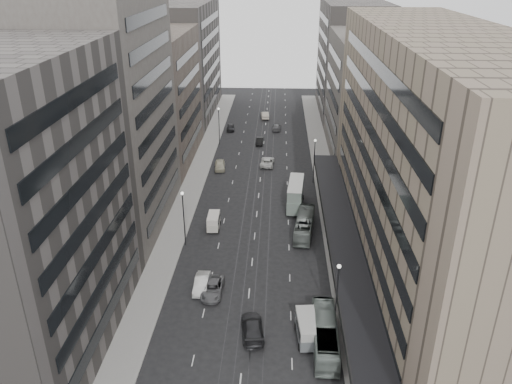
% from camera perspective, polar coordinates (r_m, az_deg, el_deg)
% --- Properties ---
extents(ground, '(220.00, 220.00, 0.00)m').
position_cam_1_polar(ground, '(61.01, -0.86, -12.06)').
color(ground, black).
rests_on(ground, ground).
extents(sidewalk_right, '(4.00, 125.00, 0.15)m').
position_cam_1_polar(sidewalk_right, '(94.06, 7.85, 1.70)').
color(sidewalk_right, gray).
rests_on(sidewalk_right, ground).
extents(sidewalk_left, '(4.00, 125.00, 0.15)m').
position_cam_1_polar(sidewalk_left, '(94.86, -6.75, 1.96)').
color(sidewalk_left, gray).
rests_on(sidewalk_left, ground).
extents(department_store, '(19.20, 60.00, 30.00)m').
position_cam_1_polar(department_store, '(63.41, 19.29, 3.39)').
color(department_store, '#7F6E5D').
rests_on(department_store, ground).
extents(building_right_mid, '(15.00, 28.00, 24.00)m').
position_cam_1_polar(building_right_mid, '(105.30, 12.84, 10.67)').
color(building_right_mid, '#4F4A44').
rests_on(building_right_mid, ground).
extents(building_right_far, '(15.00, 32.00, 28.00)m').
position_cam_1_polar(building_right_far, '(133.93, 10.85, 14.65)').
color(building_right_far, '#615B57').
rests_on(building_right_far, ground).
extents(building_left_a, '(15.00, 28.00, 30.00)m').
position_cam_1_polar(building_left_a, '(52.28, -25.81, -2.25)').
color(building_left_a, '#615B57').
rests_on(building_left_a, ground).
extents(building_left_b, '(15.00, 26.00, 34.00)m').
position_cam_1_polar(building_left_b, '(74.70, -16.91, 8.52)').
color(building_left_b, '#4F4A44').
rests_on(building_left_b, ground).
extents(building_left_c, '(15.00, 28.00, 25.00)m').
position_cam_1_polar(building_left_c, '(100.81, -11.78, 10.44)').
color(building_left_c, '#665A4F').
rests_on(building_left_c, ground).
extents(building_left_d, '(15.00, 38.00, 28.00)m').
position_cam_1_polar(building_left_d, '(132.04, -8.42, 14.67)').
color(building_left_d, '#615B57').
rests_on(building_left_d, ground).
extents(lamp_right_near, '(0.44, 0.44, 8.32)m').
position_cam_1_polar(lamp_right_near, '(54.22, 9.26, -10.95)').
color(lamp_right_near, '#262628').
rests_on(lamp_right_near, ground).
extents(lamp_right_far, '(0.44, 0.44, 8.32)m').
position_cam_1_polar(lamp_right_far, '(89.66, 6.69, 4.12)').
color(lamp_right_far, '#262628').
rests_on(lamp_right_far, ground).
extents(lamp_left_near, '(0.44, 0.44, 8.32)m').
position_cam_1_polar(lamp_left_near, '(69.56, -8.29, -2.32)').
color(lamp_left_near, '#262628').
rests_on(lamp_left_near, ground).
extents(lamp_left_far, '(0.44, 0.44, 8.32)m').
position_cam_1_polar(lamp_left_far, '(109.13, -4.26, 8.00)').
color(lamp_left_far, '#262628').
rests_on(lamp_left_far, ground).
extents(bus_near, '(2.64, 10.27, 2.85)m').
position_cam_1_polar(bus_near, '(54.34, 7.90, -15.82)').
color(bus_near, gray).
rests_on(bus_near, ground).
extents(bus_far, '(3.62, 10.25, 2.79)m').
position_cam_1_polar(bus_far, '(73.99, 5.55, -3.74)').
color(bus_far, gray).
rests_on(bus_far, ground).
extents(double_decker, '(3.09, 8.30, 4.45)m').
position_cam_1_polar(double_decker, '(81.13, 4.53, -0.22)').
color(double_decker, gray).
rests_on(double_decker, ground).
extents(vw_microbus, '(2.61, 5.04, 2.63)m').
position_cam_1_polar(vw_microbus, '(54.83, 5.87, -15.20)').
color(vw_microbus, slate).
rests_on(vw_microbus, ground).
extents(panel_van, '(1.91, 3.77, 2.36)m').
position_cam_1_polar(panel_van, '(75.13, -4.87, -3.33)').
color(panel_van, beige).
rests_on(panel_van, ground).
extents(sedan_1, '(1.69, 4.76, 1.56)m').
position_cam_1_polar(sedan_1, '(62.49, -6.22, -10.34)').
color(sedan_1, white).
rests_on(sedan_1, ground).
extents(sedan_2, '(2.62, 5.34, 1.46)m').
position_cam_1_polar(sedan_2, '(61.60, -4.97, -10.92)').
color(sedan_2, '#5E5E61').
rests_on(sedan_2, ground).
extents(sedan_3, '(3.01, 5.93, 1.65)m').
position_cam_1_polar(sedan_3, '(55.57, -0.41, -15.27)').
color(sedan_3, '#232325').
rests_on(sedan_3, ground).
extents(sedan_4, '(2.44, 5.04, 1.66)m').
position_cam_1_polar(sedan_4, '(97.01, -4.15, 3.08)').
color(sedan_4, beige).
rests_on(sedan_4, ground).
extents(sedan_5, '(1.58, 4.25, 1.39)m').
position_cam_1_polar(sedan_5, '(110.59, 0.44, 5.84)').
color(sedan_5, black).
rests_on(sedan_5, ground).
extents(sedan_6, '(2.87, 5.57, 1.50)m').
position_cam_1_polar(sedan_6, '(98.73, 1.30, 3.49)').
color(sedan_6, silver).
rests_on(sedan_6, ground).
extents(sedan_7, '(2.19, 4.83, 1.37)m').
position_cam_1_polar(sedan_7, '(120.45, 2.36, 7.42)').
color(sedan_7, '#5F5F62').
rests_on(sedan_7, ground).
extents(sedan_8, '(2.06, 4.43, 1.47)m').
position_cam_1_polar(sedan_8, '(120.17, -2.92, 7.39)').
color(sedan_8, black).
rests_on(sedan_8, ground).
extents(sedan_9, '(2.27, 5.35, 1.72)m').
position_cam_1_polar(sedan_9, '(129.74, 1.03, 8.79)').
color(sedan_9, beige).
rests_on(sedan_9, ground).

